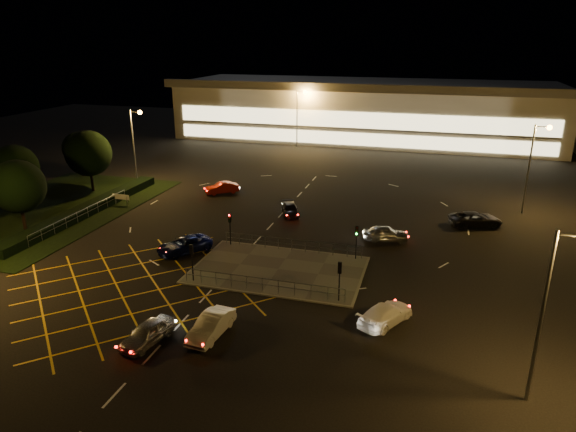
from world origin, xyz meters
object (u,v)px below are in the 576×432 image
(car_near_silver, at_px, (147,333))
(car_east_grey, at_px, (476,219))
(signal_nw, at_px, (230,222))
(car_circ_red, at_px, (222,188))
(car_left_blue, at_px, (184,245))
(car_queue_white, at_px, (211,326))
(car_far_dkgrey, at_px, (290,210))
(signal_sw, at_px, (192,255))
(signal_se, at_px, (340,273))
(car_approach_white, at_px, (385,314))
(car_right_silver, at_px, (386,234))
(signal_ne, at_px, (357,235))

(car_near_silver, bearing_deg, car_east_grey, 65.03)
(signal_nw, xyz_separation_m, car_circ_red, (-7.64, 15.81, -1.67))
(car_left_blue, bearing_deg, car_east_grey, 64.21)
(car_queue_white, bearing_deg, car_far_dkgrey, 99.16)
(car_circ_red, height_order, car_east_grey, car_east_grey)
(car_near_silver, height_order, car_east_grey, car_east_grey)
(signal_sw, xyz_separation_m, signal_se, (12.00, 0.00, 0.00))
(car_east_grey, bearing_deg, car_circ_red, 64.74)
(signal_nw, bearing_deg, car_east_grey, 28.20)
(car_circ_red, height_order, car_approach_white, car_circ_red)
(car_near_silver, xyz_separation_m, car_queue_white, (3.64, 1.95, 0.02))
(car_east_grey, xyz_separation_m, car_approach_white, (-7.04, -22.21, -0.05))
(signal_sw, relative_size, car_left_blue, 0.61)
(car_left_blue, distance_m, car_right_silver, 19.30)
(car_east_grey, distance_m, car_approach_white, 23.29)
(car_far_dkgrey, bearing_deg, signal_sw, -122.02)
(signal_ne, bearing_deg, car_east_grey, 48.67)
(signal_nw, distance_m, car_queue_white, 15.68)
(car_queue_white, bearing_deg, car_left_blue, 129.16)
(signal_se, xyz_separation_m, car_left_blue, (-15.50, 5.32, -1.65))
(car_queue_white, relative_size, car_right_silver, 1.01)
(car_far_dkgrey, bearing_deg, car_near_silver, -116.76)
(signal_se, relative_size, car_right_silver, 0.72)
(car_circ_red, bearing_deg, car_right_silver, 25.62)
(signal_nw, relative_size, signal_ne, 1.00)
(signal_ne, distance_m, car_right_silver, 5.96)
(car_right_silver, bearing_deg, car_east_grey, -65.81)
(signal_sw, distance_m, signal_nw, 7.99)
(signal_ne, height_order, car_east_grey, signal_ne)
(signal_sw, xyz_separation_m, car_east_grey, (22.71, 20.16, -1.62))
(signal_sw, bearing_deg, car_circ_red, -72.19)
(signal_sw, relative_size, car_near_silver, 0.76)
(car_left_blue, height_order, car_east_grey, car_east_grey)
(car_queue_white, xyz_separation_m, car_east_grey, (18.02, 27.05, 0.02))
(car_near_silver, distance_m, car_east_grey, 36.19)
(signal_nw, bearing_deg, car_near_silver, -86.41)
(car_right_silver, distance_m, car_circ_red, 24.09)
(car_far_dkgrey, bearing_deg, signal_nw, -129.07)
(signal_nw, xyz_separation_m, car_queue_white, (4.69, -14.88, -1.64))
(car_far_dkgrey, xyz_separation_m, car_right_silver, (11.06, -4.82, 0.13))
(car_near_silver, relative_size, car_approach_white, 0.86)
(signal_sw, height_order, car_near_silver, signal_sw)
(car_queue_white, height_order, car_far_dkgrey, car_queue_white)
(signal_nw, height_order, car_near_silver, signal_nw)
(car_left_blue, distance_m, car_far_dkgrey, 14.39)
(car_right_silver, xyz_separation_m, car_circ_red, (-21.70, 10.45, -0.05))
(car_east_grey, bearing_deg, car_far_dkgrey, 77.36)
(signal_sw, xyz_separation_m, car_far_dkgrey, (3.00, 18.16, -1.75))
(signal_se, bearing_deg, car_near_silver, 38.93)
(car_circ_red, bearing_deg, car_left_blue, -26.02)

